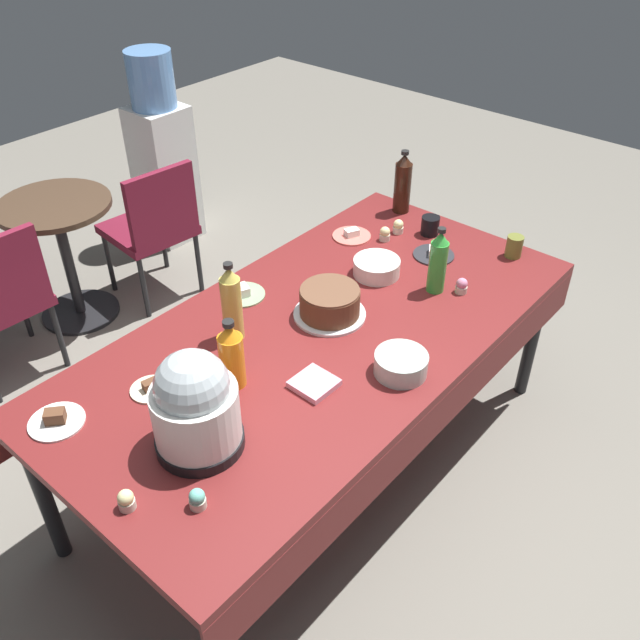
{
  "coord_description": "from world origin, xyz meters",
  "views": [
    {
      "loc": [
        -1.58,
        -1.35,
        2.36
      ],
      "look_at": [
        0.0,
        0.0,
        0.8
      ],
      "focal_mm": 38.17,
      "sensor_mm": 36.0,
      "label": 1
    }
  ],
  "objects_px": {
    "cupcake_rose": "(462,286)",
    "soda_bottle_lime_soda": "(438,262)",
    "ceramic_snack_bowl": "(377,267)",
    "water_cooler": "(162,155)",
    "cupcake_mint": "(126,500)",
    "soda_bottle_ginger_ale": "(232,304)",
    "dessert_plate_charcoal": "(434,254)",
    "coffee_mug_black": "(430,225)",
    "soda_bottle_cola": "(403,184)",
    "soda_bottle_orange_juice": "(231,356)",
    "dessert_plate_sage": "(243,293)",
    "dessert_plate_white": "(56,420)",
    "cupcake_berry": "(398,227)",
    "round_cafe_table": "(62,239)",
    "slow_cooker": "(195,406)",
    "glass_salad_bowl": "(401,364)",
    "potluck_table": "(320,343)",
    "cupcake_vanilla": "(197,499)",
    "dessert_plate_cream": "(151,388)",
    "coffee_mug_olive": "(515,246)",
    "maroon_chair_right": "(154,224)",
    "cupcake_lemon": "(385,234)",
    "frosted_layer_cake": "(330,303)",
    "dessert_plate_coral": "(352,235)"
  },
  "relations": [
    {
      "from": "ceramic_snack_bowl",
      "to": "dessert_plate_cream",
      "type": "distance_m",
      "value": 1.11
    },
    {
      "from": "slow_cooker",
      "to": "cupcake_mint",
      "type": "xyz_separation_m",
      "value": [
        -0.3,
        -0.02,
        -0.14
      ]
    },
    {
      "from": "water_cooler",
      "to": "dessert_plate_charcoal",
      "type": "bearing_deg",
      "value": -93.98
    },
    {
      "from": "soda_bottle_cola",
      "to": "coffee_mug_black",
      "type": "relative_size",
      "value": 2.54
    },
    {
      "from": "dessert_plate_charcoal",
      "to": "cupcake_berry",
      "type": "distance_m",
      "value": 0.26
    },
    {
      "from": "cupcake_mint",
      "to": "soda_bottle_lime_soda",
      "type": "height_order",
      "value": "soda_bottle_lime_soda"
    },
    {
      "from": "dessert_plate_charcoal",
      "to": "maroon_chair_right",
      "type": "height_order",
      "value": "maroon_chair_right"
    },
    {
      "from": "water_cooler",
      "to": "soda_bottle_orange_juice",
      "type": "bearing_deg",
      "value": -122.62
    },
    {
      "from": "cupcake_rose",
      "to": "soda_bottle_lime_soda",
      "type": "bearing_deg",
      "value": 120.73
    },
    {
      "from": "glass_salad_bowl",
      "to": "cupcake_lemon",
      "type": "bearing_deg",
      "value": 39.55
    },
    {
      "from": "cupcake_vanilla",
      "to": "potluck_table",
      "type": "bearing_deg",
      "value": 17.58
    },
    {
      "from": "glass_salad_bowl",
      "to": "cupcake_mint",
      "type": "xyz_separation_m",
      "value": [
        -1.0,
        0.26,
        -0.01
      ]
    },
    {
      "from": "dessert_plate_coral",
      "to": "soda_bottle_cola",
      "type": "distance_m",
      "value": 0.39
    },
    {
      "from": "dessert_plate_charcoal",
      "to": "soda_bottle_orange_juice",
      "type": "relative_size",
      "value": 0.68
    },
    {
      "from": "soda_bottle_cola",
      "to": "cupcake_lemon",
      "type": "bearing_deg",
      "value": -158.97
    },
    {
      "from": "frosted_layer_cake",
      "to": "cupcake_berry",
      "type": "bearing_deg",
      "value": 13.92
    },
    {
      "from": "ceramic_snack_bowl",
      "to": "water_cooler",
      "type": "height_order",
      "value": "water_cooler"
    },
    {
      "from": "potluck_table",
      "to": "soda_bottle_orange_juice",
      "type": "xyz_separation_m",
      "value": [
        -0.43,
        0.03,
        0.19
      ]
    },
    {
      "from": "potluck_table",
      "to": "cupcake_vanilla",
      "type": "distance_m",
      "value": 0.91
    },
    {
      "from": "cupcake_vanilla",
      "to": "cupcake_rose",
      "type": "bearing_deg",
      "value": -0.22
    },
    {
      "from": "cupcake_rose",
      "to": "cupcake_berry",
      "type": "relative_size",
      "value": 1.0
    },
    {
      "from": "dessert_plate_sage",
      "to": "dessert_plate_white",
      "type": "relative_size",
      "value": 1.0
    },
    {
      "from": "cupcake_mint",
      "to": "coffee_mug_black",
      "type": "distance_m",
      "value": 1.92
    },
    {
      "from": "dessert_plate_cream",
      "to": "maroon_chair_right",
      "type": "distance_m",
      "value": 1.72
    },
    {
      "from": "frosted_layer_cake",
      "to": "dessert_plate_charcoal",
      "type": "distance_m",
      "value": 0.66
    },
    {
      "from": "cupcake_mint",
      "to": "soda_bottle_ginger_ale",
      "type": "distance_m",
      "value": 0.84
    },
    {
      "from": "slow_cooker",
      "to": "dessert_plate_cream",
      "type": "xyz_separation_m",
      "value": [
        0.06,
        0.32,
        -0.16
      ]
    },
    {
      "from": "round_cafe_table",
      "to": "slow_cooker",
      "type": "bearing_deg",
      "value": -108.83
    },
    {
      "from": "cupcake_lemon",
      "to": "soda_bottle_cola",
      "type": "bearing_deg",
      "value": 21.03
    },
    {
      "from": "round_cafe_table",
      "to": "soda_bottle_ginger_ale",
      "type": "bearing_deg",
      "value": -96.92
    },
    {
      "from": "potluck_table",
      "to": "dessert_plate_charcoal",
      "type": "bearing_deg",
      "value": -2.45
    },
    {
      "from": "coffee_mug_black",
      "to": "soda_bottle_cola",
      "type": "bearing_deg",
      "value": 67.09
    },
    {
      "from": "cupcake_lemon",
      "to": "coffee_mug_black",
      "type": "relative_size",
      "value": 0.54
    },
    {
      "from": "soda_bottle_orange_juice",
      "to": "dessert_plate_charcoal",
      "type": "bearing_deg",
      "value": -3.14
    },
    {
      "from": "ceramic_snack_bowl",
      "to": "cupcake_mint",
      "type": "bearing_deg",
      "value": -172.43
    },
    {
      "from": "glass_salad_bowl",
      "to": "dessert_plate_coral",
      "type": "distance_m",
      "value": 0.98
    },
    {
      "from": "ceramic_snack_bowl",
      "to": "coffee_mug_olive",
      "type": "xyz_separation_m",
      "value": [
        0.53,
        -0.38,
        0.01
      ]
    },
    {
      "from": "dessert_plate_cream",
      "to": "cupcake_lemon",
      "type": "bearing_deg",
      "value": -0.2
    },
    {
      "from": "maroon_chair_right",
      "to": "round_cafe_table",
      "type": "xyz_separation_m",
      "value": [
        -0.44,
        0.22,
        0.01
      ]
    },
    {
      "from": "cupcake_mint",
      "to": "soda_bottle_lime_soda",
      "type": "bearing_deg",
      "value": -2.43
    },
    {
      "from": "dessert_plate_cream",
      "to": "cupcake_rose",
      "type": "bearing_deg",
      "value": -22.41
    },
    {
      "from": "soda_bottle_orange_juice",
      "to": "maroon_chair_right",
      "type": "relative_size",
      "value": 0.32
    },
    {
      "from": "dessert_plate_charcoal",
      "to": "soda_bottle_cola",
      "type": "xyz_separation_m",
      "value": [
        0.26,
        0.36,
        0.14
      ]
    },
    {
      "from": "frosted_layer_cake",
      "to": "cupcake_berry",
      "type": "distance_m",
      "value": 0.75
    },
    {
      "from": "dessert_plate_sage",
      "to": "cupcake_mint",
      "type": "distance_m",
      "value": 1.1
    },
    {
      "from": "dessert_plate_charcoal",
      "to": "water_cooler",
      "type": "bearing_deg",
      "value": 86.02
    },
    {
      "from": "cupcake_rose",
      "to": "soda_bottle_cola",
      "type": "relative_size",
      "value": 0.21
    },
    {
      "from": "coffee_mug_olive",
      "to": "glass_salad_bowl",
      "type": "bearing_deg",
      "value": -175.76
    },
    {
      "from": "cupcake_rose",
      "to": "round_cafe_table",
      "type": "bearing_deg",
      "value": 106.88
    },
    {
      "from": "cupcake_rose",
      "to": "soda_bottle_lime_soda",
      "type": "distance_m",
      "value": 0.15
    }
  ]
}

